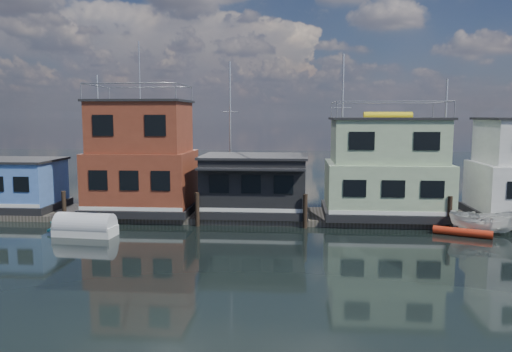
# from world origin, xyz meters

# --- Properties ---
(ground) EXTENTS (160.00, 160.00, 0.00)m
(ground) POSITION_xyz_m (0.00, 0.00, 0.00)
(ground) COLOR black
(ground) RESTS_ON ground
(dock) EXTENTS (48.00, 5.00, 0.40)m
(dock) POSITION_xyz_m (0.00, 12.00, 0.20)
(dock) COLOR #595147
(dock) RESTS_ON ground
(houseboat_blue) EXTENTS (6.40, 4.90, 3.66)m
(houseboat_blue) POSITION_xyz_m (-18.00, 12.00, 2.21)
(houseboat_blue) COLOR black
(houseboat_blue) RESTS_ON dock
(houseboat_red) EXTENTS (7.40, 5.90, 11.86)m
(houseboat_red) POSITION_xyz_m (-8.50, 12.00, 4.10)
(houseboat_red) COLOR black
(houseboat_red) RESTS_ON dock
(houseboat_dark) EXTENTS (7.40, 6.10, 4.06)m
(houseboat_dark) POSITION_xyz_m (-0.50, 11.98, 2.42)
(houseboat_dark) COLOR black
(houseboat_dark) RESTS_ON dock
(houseboat_green) EXTENTS (8.40, 5.90, 7.03)m
(houseboat_green) POSITION_xyz_m (8.50, 12.00, 3.55)
(houseboat_green) COLOR black
(houseboat_green) RESTS_ON dock
(pilings) EXTENTS (42.28, 0.28, 2.20)m
(pilings) POSITION_xyz_m (-0.33, 9.20, 1.10)
(pilings) COLOR #2D2116
(pilings) RESTS_ON ground
(background_masts) EXTENTS (36.40, 0.16, 12.00)m
(background_masts) POSITION_xyz_m (4.76, 18.00, 5.55)
(background_masts) COLOR silver
(background_masts) RESTS_ON ground
(motorboat) EXTENTS (4.22, 2.09, 1.56)m
(motorboat) POSITION_xyz_m (13.78, 8.32, 0.78)
(motorboat) COLOR silver
(motorboat) RESTS_ON ground
(dinghy_teal) EXTENTS (4.84, 4.15, 0.85)m
(dinghy_teal) POSITION_xyz_m (-10.97, 7.15, 0.42)
(dinghy_teal) COLOR teal
(dinghy_teal) RESTS_ON ground
(red_kayak) EXTENTS (3.26, 1.74, 0.49)m
(red_kayak) POSITION_xyz_m (12.37, 7.82, 0.24)
(red_kayak) COLOR red
(red_kayak) RESTS_ON ground
(tarp_runabout) EXTENTS (3.78, 1.79, 1.48)m
(tarp_runabout) POSITION_xyz_m (-10.20, 6.06, 0.55)
(tarp_runabout) COLOR silver
(tarp_runabout) RESTS_ON ground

